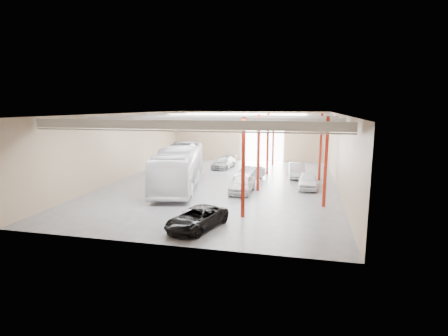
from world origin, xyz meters
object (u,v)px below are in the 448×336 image
at_px(car_row_b, 250,174).
at_px(car_right_far, 308,181).
at_px(coach_bus, 179,167).
at_px(car_right_near, 297,170).
at_px(car_row_a, 242,184).
at_px(car_row_c, 224,162).
at_px(black_sedan, 197,218).

bearing_deg(car_row_b, car_right_far, -3.05).
height_order(coach_bus, car_right_near, coach_bus).
relative_size(car_row_a, car_row_c, 0.94).
height_order(coach_bus, black_sedan, coach_bus).
relative_size(car_row_c, car_right_far, 1.12).
bearing_deg(car_row_a, car_row_c, 112.41).
bearing_deg(car_row_a, car_row_b, 93.11).
xyz_separation_m(coach_bus, car_right_near, (11.01, 7.17, -1.18)).
bearing_deg(car_right_near, car_row_a, -124.05).
bearing_deg(black_sedan, car_right_near, 89.27).
xyz_separation_m(coach_bus, car_row_c, (1.86, 10.97, -1.26)).
bearing_deg(black_sedan, car_right_far, 78.83).
height_order(car_row_a, car_row_b, car_row_a).
bearing_deg(coach_bus, car_row_c, 68.48).
relative_size(car_row_a, car_right_near, 0.96).
height_order(car_row_b, car_row_c, car_row_b).
xyz_separation_m(black_sedan, car_row_c, (-3.36, 22.00, 0.03)).
xyz_separation_m(black_sedan, car_right_far, (6.94, 13.00, 0.07)).
bearing_deg(car_right_far, car_row_c, 138.45).
relative_size(car_row_b, car_right_far, 1.05).
xyz_separation_m(car_row_c, car_right_near, (9.15, -3.80, 0.08)).
xyz_separation_m(car_row_a, car_row_c, (-4.50, 12.00, -0.07)).
height_order(car_row_c, car_right_near, car_right_near).
xyz_separation_m(car_right_near, car_right_far, (1.15, -5.20, -0.04)).
xyz_separation_m(coach_bus, black_sedan, (5.22, -11.03, -1.29)).
relative_size(black_sedan, car_right_far, 1.11).
xyz_separation_m(car_row_a, car_row_b, (-0.11, 5.20, -0.03)).
xyz_separation_m(car_row_a, car_right_near, (4.65, 8.20, 0.01)).
distance_m(car_row_c, car_right_far, 13.68).
bearing_deg(car_right_far, car_right_near, 102.06).
relative_size(black_sedan, car_row_c, 0.99).
distance_m(black_sedan, car_right_far, 14.74).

